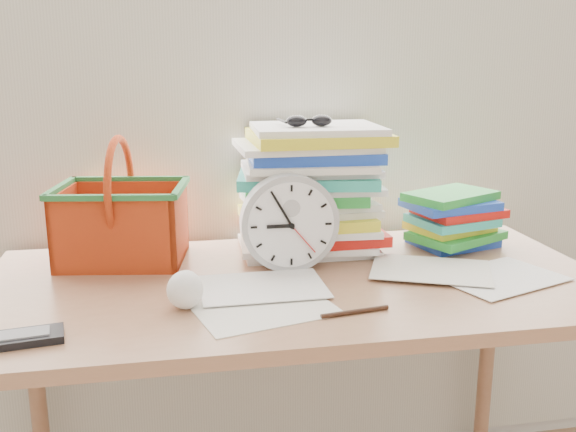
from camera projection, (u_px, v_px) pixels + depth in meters
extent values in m
cube|color=silver|center=(269.00, 13.00, 1.69)|extent=(4.00, 0.04, 2.70)
cube|color=beige|center=(270.00, 32.00, 1.68)|extent=(2.40, 0.01, 2.50)
cube|color=#936445|center=(298.00, 285.00, 1.45)|extent=(1.40, 0.70, 0.03)
cylinder|color=#936445|center=(37.00, 395.00, 1.71)|extent=(0.04, 0.04, 0.72)
cylinder|color=#936445|center=(487.00, 354.00, 1.95)|extent=(0.04, 0.04, 0.72)
cylinder|color=#ACADAE|center=(289.00, 223.00, 1.49)|extent=(0.23, 0.05, 0.23)
sphere|color=white|center=(185.00, 289.00, 1.28)|extent=(0.08, 0.08, 0.08)
cylinder|color=black|center=(355.00, 312.00, 1.25)|extent=(0.14, 0.03, 0.01)
cube|color=black|center=(21.00, 338.00, 1.13)|extent=(0.15, 0.09, 0.01)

